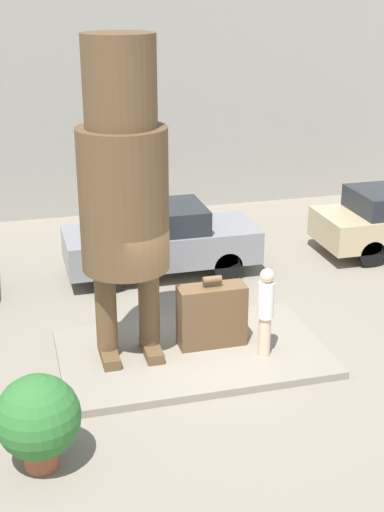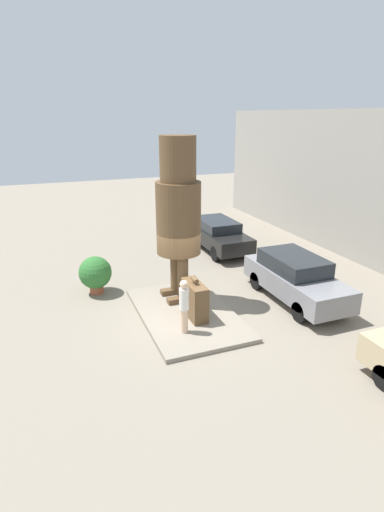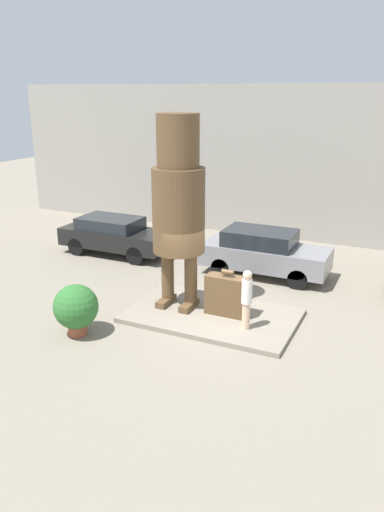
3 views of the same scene
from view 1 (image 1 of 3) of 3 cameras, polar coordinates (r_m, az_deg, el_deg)
ground_plane at (r=12.99m, az=0.04°, el=-8.04°), size 60.00×60.00×0.00m
pedestal at (r=12.96m, az=0.04°, el=-7.77°), size 4.74×2.90×0.14m
building_backdrop at (r=20.47m, az=-6.72°, el=12.32°), size 28.00×0.60×6.46m
statue_figure at (r=11.65m, az=-5.54°, el=6.14°), size 1.48×1.48×5.48m
giant_suitcase at (r=12.88m, az=1.59°, el=-4.75°), size 1.22×0.47×1.34m
tourist at (r=12.42m, az=5.91°, el=-4.21°), size 0.28×0.28×1.65m
parked_car_grey at (r=16.21m, az=-2.68°, el=1.39°), size 4.36×1.72×1.62m
planter_pot at (r=10.16m, az=-12.21°, el=-12.60°), size 1.18×1.18×1.40m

